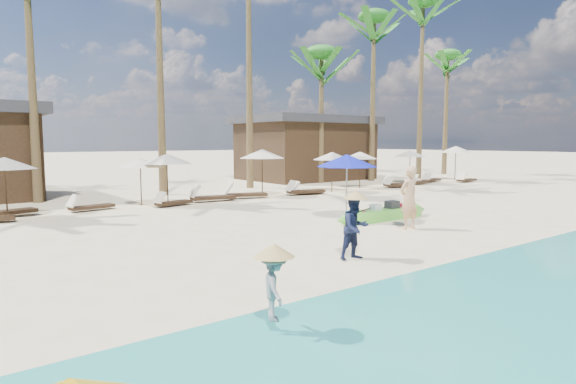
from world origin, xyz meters
TOP-DOWN VIEW (x-y plane):
  - ground at (0.00, 0.00)m, footprint 240.00×240.00m
  - wet_sand_strip at (0.00, -5.00)m, footprint 240.00×4.50m
  - green_canoe at (5.00, 2.25)m, footprint 4.79×0.67m
  - tourist at (4.28, 0.68)m, footprint 0.69×0.45m
  - vendor_green at (0.35, -1.02)m, footprint 0.75×0.62m
  - vendor_yellow at (-3.47, -3.30)m, footprint 0.57×0.70m
  - blue_umbrella at (4.02, 3.06)m, footprint 2.03×2.03m
  - resort_parasol_4 at (-5.01, 10.14)m, footprint 2.03×2.03m
  - lounger_4_right at (-5.15, 10.46)m, footprint 2.09×1.07m
  - resort_parasol_5 at (-0.13, 10.79)m, footprint 1.88×1.88m
  - lounger_5_left at (-2.31, 10.37)m, footprint 1.77×0.83m
  - resort_parasol_6 at (0.73, 10.13)m, footprint 2.05×2.05m
  - lounger_6_left at (0.71, 9.72)m, footprint 1.69×0.86m
  - lounger_6_right at (2.66, 10.13)m, footprint 2.06×0.85m
  - resort_parasol_7 at (5.67, 10.52)m, footprint 2.18×2.18m
  - lounger_7_left at (4.43, 10.26)m, footprint 2.07×1.23m
  - lounger_7_right at (7.54, 9.76)m, footprint 1.97×1.01m
  - resort_parasol_8 at (9.61, 9.92)m, footprint 2.01×2.01m
  - lounger_8_left at (8.01, 10.04)m, footprint 1.75×1.04m
  - resort_parasol_9 at (12.21, 10.49)m, footprint 1.98×1.98m
  - lounger_9_left at (14.17, 9.42)m, footprint 1.75×0.95m
  - lounger_9_right at (14.42, 9.67)m, footprint 1.93×1.16m
  - resort_parasol_10 at (17.19, 11.01)m, footprint 1.99×1.99m
  - lounger_10_left at (16.81, 9.97)m, footprint 1.71×0.60m
  - lounger_10_right at (18.70, 10.50)m, footprint 1.74×0.78m
  - resort_parasol_11 at (21.64, 10.73)m, footprint 2.23×2.23m
  - lounger_11_left at (20.49, 9.17)m, footprint 1.79×0.69m
  - palm_6 at (12.84, 14.52)m, footprint 2.08×2.08m
  - palm_7 at (16.57, 13.68)m, footprint 2.08×2.08m
  - palm_8 at (21.07, 13.33)m, footprint 2.08×2.08m
  - palm_9 at (26.21, 14.81)m, footprint 2.08×2.08m
  - pavilion_east at (14.00, 17.50)m, footprint 8.80×6.60m

SIDE VIEW (x-z plane):
  - ground at x=0.00m, z-range 0.00..0.00m
  - wet_sand_strip at x=0.00m, z-range 0.00..0.01m
  - lounger_6_left at x=0.71m, z-range -0.09..0.46m
  - lounger_8_left at x=8.01m, z-range -0.09..0.47m
  - lounger_9_left at x=14.17m, z-range -0.09..0.48m
  - lounger_10_right at x=18.70m, z-range -0.09..0.48m
  - lounger_10_left at x=16.81m, z-range -0.10..0.48m
  - lounger_5_left at x=-2.31m, z-range -0.10..0.48m
  - lounger_11_left at x=20.49m, z-range -0.10..0.50m
  - green_canoe at x=5.00m, z-range -0.10..0.51m
  - lounger_9_right at x=14.42m, z-range -0.10..0.52m
  - lounger_7_right at x=7.54m, z-range -0.11..0.53m
  - lounger_7_left at x=4.43m, z-range -0.11..0.56m
  - lounger_4_right at x=-5.15m, z-range -0.11..0.57m
  - lounger_6_right at x=2.66m, z-range -0.11..0.57m
  - vendor_yellow at x=-3.47m, z-range 0.18..1.12m
  - vendor_green at x=0.35m, z-range 0.00..1.42m
  - tourist at x=4.28m, z-range 0.00..1.88m
  - resort_parasol_5 at x=-0.13m, z-range 0.78..2.71m
  - resort_parasol_9 at x=12.21m, z-range 0.82..2.86m
  - resort_parasol_10 at x=17.19m, z-range 0.83..2.88m
  - resort_parasol_8 at x=9.61m, z-range 0.83..2.90m
  - resort_parasol_4 at x=-5.01m, z-range 0.84..2.93m
  - resort_parasol_6 at x=0.73m, z-range 0.85..2.96m
  - blue_umbrella at x=4.02m, z-range 0.88..3.06m
  - resort_parasol_7 at x=5.67m, z-range 0.90..3.15m
  - resort_parasol_11 at x=21.64m, z-range 0.92..3.22m
  - pavilion_east at x=14.00m, z-range 0.05..4.35m
  - palm_6 at x=12.84m, z-range 2.79..11.31m
  - palm_9 at x=26.21m, z-range 3.14..12.97m
  - palm_7 at x=16.57m, z-range 3.46..14.53m
  - palm_8 at x=21.07m, z-range 3.83..16.53m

